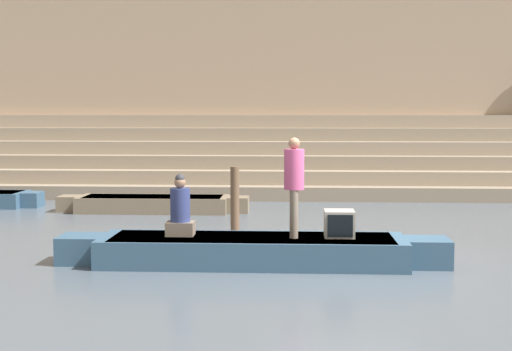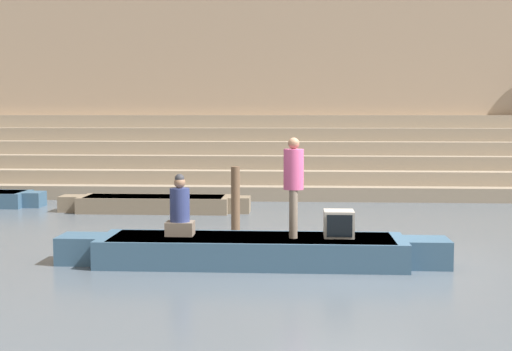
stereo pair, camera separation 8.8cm
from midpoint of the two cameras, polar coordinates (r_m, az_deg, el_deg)
The scene contains 9 objects.
ground_plane at distance 12.14m, azimuth 7.46°, elevation -6.75°, with size 120.00×120.00×0.00m, color #4C5660.
ghat_steps at distance 21.97m, azimuth 5.65°, elevation 0.83°, with size 36.00×3.48×2.39m.
back_wall at distance 23.83m, azimuth 5.54°, elevation 9.59°, with size 34.20×1.28×8.79m.
rowboat_main at distance 11.68m, azimuth -0.14°, elevation -5.96°, with size 6.36×1.40×0.45m.
person_standing at distance 11.51m, azimuth 3.24°, elevation -0.37°, with size 0.32×0.32×1.62m.
person_rowing at distance 11.80m, azimuth -5.90°, elevation -2.83°, with size 0.45×0.36×1.02m.
tv_set at distance 11.69m, azimuth 6.86°, elevation -3.85°, with size 0.48×0.48×0.43m.
moored_boat_shore at distance 17.97m, azimuth -7.96°, elevation -2.23°, with size 4.77×1.12×0.39m.
mooring_post at distance 14.61m, azimuth -1.48°, elevation -1.97°, with size 0.18×0.18×1.37m, color brown.
Camera 2 is at (-0.82, -11.85, 2.47)m, focal length 50.00 mm.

